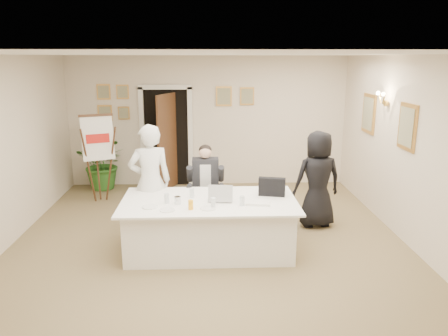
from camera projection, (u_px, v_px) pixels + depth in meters
floor at (209, 250)px, 6.45m from camera, size 7.00×7.00×0.00m
ceiling at (207, 54)px, 5.76m from camera, size 6.00×7.00×0.02m
wall_back at (208, 122)px, 9.49m from camera, size 6.00×0.10×2.80m
wall_front at (211, 282)px, 2.71m from camera, size 6.00×0.10×2.80m
wall_right at (419, 156)px, 6.22m from camera, size 0.10×7.00×2.80m
doorway at (167, 140)px, 9.37m from camera, size 1.14×0.86×2.20m
pictures_back_wall at (170, 101)px, 9.32m from camera, size 3.40×0.06×0.80m
pictures_right_wall at (385, 120)px, 7.29m from camera, size 0.06×2.20×0.80m
wall_sconce at (383, 98)px, 7.20m from camera, size 0.20×0.30×0.24m
conference_table at (209, 225)px, 6.33m from camera, size 2.50×1.34×0.78m
seated_man at (206, 185)px, 7.27m from camera, size 0.65×0.68×1.39m
flip_chart at (99, 163)px, 8.41m from camera, size 0.61×0.47×1.69m
standing_man at (150, 182)px, 6.73m from camera, size 0.74×0.59×1.79m
standing_woman at (318, 179)px, 7.19m from camera, size 0.85×0.62×1.62m
potted_palm at (104, 163)px, 9.32m from camera, size 1.07×0.94×1.13m
laptop at (220, 191)px, 6.21m from camera, size 0.37×0.39×0.28m
laptop_bag at (272, 187)px, 6.41m from camera, size 0.40×0.19×0.27m
paper_stack at (258, 203)px, 6.08m from camera, size 0.36×0.28×0.03m
plate_left at (150, 207)px, 5.94m from camera, size 0.25×0.25×0.01m
plate_mid at (167, 210)px, 5.82m from camera, size 0.26×0.26×0.01m
plate_near at (208, 208)px, 5.88m from camera, size 0.24×0.24×0.01m
glass_a at (167, 198)px, 6.10m from camera, size 0.07×0.07×0.14m
glass_b at (213, 203)px, 5.92m from camera, size 0.08×0.08×0.14m
glass_c at (242, 201)px, 5.99m from camera, size 0.07×0.07×0.14m
glass_d at (192, 193)px, 6.35m from camera, size 0.08×0.08×0.14m
oj_glass at (191, 205)px, 5.85m from camera, size 0.08×0.08×0.13m
steel_jug at (178, 200)px, 6.06m from camera, size 0.10×0.10×0.11m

